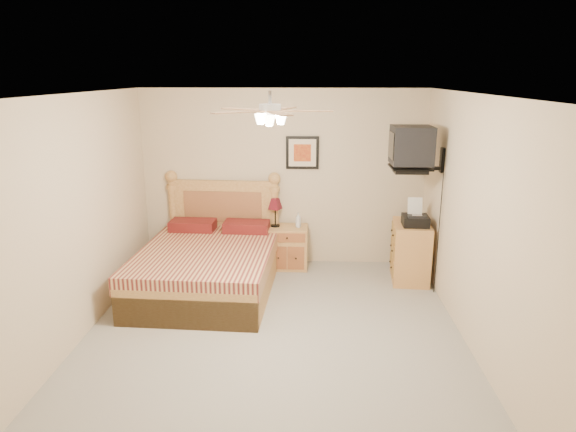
# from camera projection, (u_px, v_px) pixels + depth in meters

# --- Properties ---
(floor) EXTENTS (4.50, 4.50, 0.00)m
(floor) POSITION_uv_depth(u_px,v_px,m) (274.00, 335.00, 5.46)
(floor) COLOR gray
(floor) RESTS_ON ground
(ceiling) EXTENTS (4.00, 4.50, 0.04)m
(ceiling) POSITION_uv_depth(u_px,v_px,m) (271.00, 94.00, 4.79)
(ceiling) COLOR white
(ceiling) RESTS_ON ground
(wall_back) EXTENTS (4.00, 0.04, 2.50)m
(wall_back) POSITION_uv_depth(u_px,v_px,m) (283.00, 178.00, 7.29)
(wall_back) COLOR beige
(wall_back) RESTS_ON ground
(wall_front) EXTENTS (4.00, 0.04, 2.50)m
(wall_front) POSITION_uv_depth(u_px,v_px,m) (246.00, 331.00, 2.96)
(wall_front) COLOR beige
(wall_front) RESTS_ON ground
(wall_left) EXTENTS (0.04, 4.50, 2.50)m
(wall_left) POSITION_uv_depth(u_px,v_px,m) (76.00, 220.00, 5.20)
(wall_left) COLOR beige
(wall_left) RESTS_ON ground
(wall_right) EXTENTS (0.04, 4.50, 2.50)m
(wall_right) POSITION_uv_depth(u_px,v_px,m) (475.00, 225.00, 5.05)
(wall_right) COLOR beige
(wall_right) RESTS_ON ground
(bed) EXTENTS (1.71, 2.18, 1.36)m
(bed) POSITION_uv_depth(u_px,v_px,m) (206.00, 240.00, 6.39)
(bed) COLOR #A87139
(bed) RESTS_ON ground
(nightstand) EXTENTS (0.56, 0.42, 0.60)m
(nightstand) POSITION_uv_depth(u_px,v_px,m) (288.00, 247.00, 7.31)
(nightstand) COLOR #A57D3E
(nightstand) RESTS_ON ground
(table_lamp) EXTENTS (0.28, 0.28, 0.41)m
(table_lamp) POSITION_uv_depth(u_px,v_px,m) (275.00, 212.00, 7.21)
(table_lamp) COLOR #580F19
(table_lamp) RESTS_ON nightstand
(lotion_bottle) EXTENTS (0.11, 0.11, 0.21)m
(lotion_bottle) POSITION_uv_depth(u_px,v_px,m) (298.00, 220.00, 7.19)
(lotion_bottle) COLOR silver
(lotion_bottle) RESTS_ON nightstand
(framed_picture) EXTENTS (0.46, 0.04, 0.46)m
(framed_picture) POSITION_uv_depth(u_px,v_px,m) (302.00, 153.00, 7.17)
(framed_picture) COLOR black
(framed_picture) RESTS_ON wall_back
(dresser) EXTENTS (0.52, 0.71, 0.79)m
(dresser) POSITION_uv_depth(u_px,v_px,m) (411.00, 252.00, 6.83)
(dresser) COLOR #C58043
(dresser) RESTS_ON ground
(fax_machine) EXTENTS (0.34, 0.36, 0.35)m
(fax_machine) POSITION_uv_depth(u_px,v_px,m) (416.00, 213.00, 6.58)
(fax_machine) COLOR black
(fax_machine) RESTS_ON dresser
(magazine_lower) EXTENTS (0.25, 0.30, 0.03)m
(magazine_lower) POSITION_uv_depth(u_px,v_px,m) (405.00, 217.00, 6.98)
(magazine_lower) COLOR #AC9E8C
(magazine_lower) RESTS_ON dresser
(magazine_upper) EXTENTS (0.27, 0.32, 0.02)m
(magazine_upper) POSITION_uv_depth(u_px,v_px,m) (404.00, 215.00, 6.98)
(magazine_upper) COLOR gray
(magazine_upper) RESTS_ON magazine_lower
(wall_tv) EXTENTS (0.56, 0.46, 0.58)m
(wall_tv) POSITION_uv_depth(u_px,v_px,m) (424.00, 149.00, 6.20)
(wall_tv) COLOR black
(wall_tv) RESTS_ON wall_right
(ceiling_fan) EXTENTS (1.14, 1.14, 0.28)m
(ceiling_fan) POSITION_uv_depth(u_px,v_px,m) (270.00, 111.00, 4.64)
(ceiling_fan) COLOR white
(ceiling_fan) RESTS_ON ceiling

